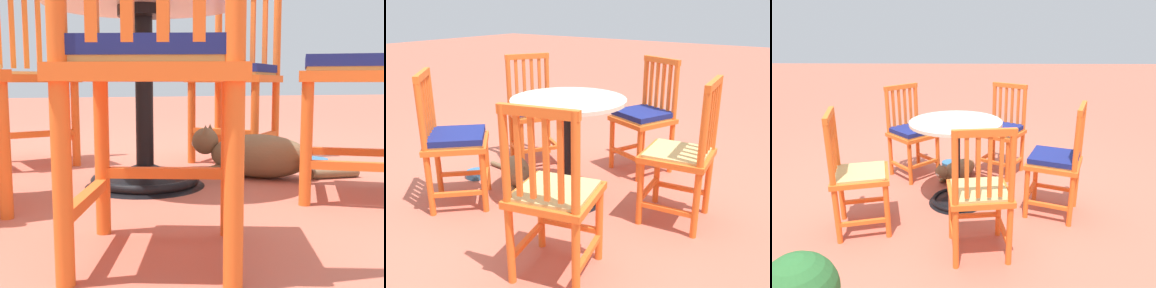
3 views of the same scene
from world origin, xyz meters
The scene contains 9 objects.
ground_plane centered at (0.00, 0.00, 0.00)m, with size 24.00×24.00×0.00m, color #BC604C.
cafe_table centered at (-0.07, 0.01, 0.28)m, with size 0.76×0.76×0.73m.
orange_chair_facing_out centered at (-0.51, -0.68, 0.45)m, with size 0.55×0.55×0.91m.
orange_chair_tucked_in centered at (0.40, -0.60, 0.45)m, with size 0.57×0.57×0.91m.
orange_chair_at_corner centered at (0.64, 0.44, 0.43)m, with size 0.49×0.49×0.91m.
orange_chair_near_fence centered at (-0.25, 0.74, 0.43)m, with size 0.45×0.45×0.91m.
orange_chair_by_planter centered at (-0.87, 0.17, 0.45)m, with size 0.52×0.52×0.91m.
tabby_cat centered at (-0.05, -0.47, 0.10)m, with size 0.44×0.67×0.23m.
pet_water_bowl centered at (0.04, -0.83, 0.03)m, with size 0.17×0.17×0.05m, color teal.
Camera 3 is at (-0.19, 2.80, 1.46)m, focal length 33.28 mm.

